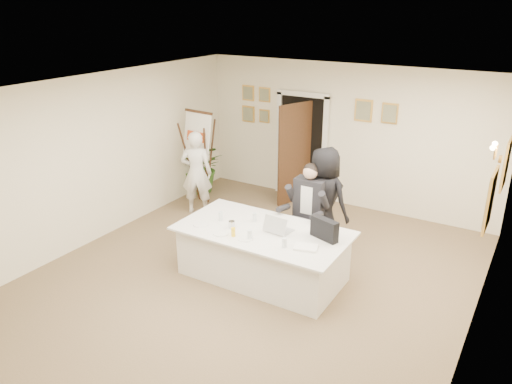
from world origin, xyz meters
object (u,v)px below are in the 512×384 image
Objects in this scene: potted_palm at (202,167)px; oj_glass at (233,232)px; seated_man at (308,209)px; flip_chart at (202,162)px; conference_table at (263,253)px; standing_man at (196,173)px; paper_stack at (306,247)px; standing_woman at (324,200)px; laptop_bag at (324,229)px; steel_jug at (232,225)px; laptop at (279,222)px.

potted_palm is 8.52× the size of oj_glass.
seated_man is 2.93m from flip_chart.
conference_table is 2.77m from standing_man.
standing_man reaches higher than paper_stack.
conference_table is 1.43m from standing_woman.
laptop_bag is 1.39× the size of paper_stack.
standing_woman is at bearing -18.95° from potted_palm.
laptop_bag is (0.88, 0.19, 0.53)m from conference_table.
laptop_bag is (3.44, -1.75, 0.07)m from flip_chart.
seated_man is 4.94× the size of paper_stack.
steel_jug is at bearing -46.17° from potted_palm.
steel_jug is (-1.30, -0.37, -0.10)m from laptop_bag.
flip_chart reaches higher than potted_palm.
laptop is at bearing 152.11° from paper_stack.
conference_table is at bearing 165.41° from paper_stack.
flip_chart reaches higher than laptop_bag.
laptop is 0.70m from steel_jug.
standing_woman is 1.20m from laptop.
laptop is 1.21× the size of paper_stack.
seated_man is 2.57m from standing_man.
seated_man is at bearing 66.99° from standing_woman.
standing_woman is 1.20m from laptop_bag.
conference_table is at bearing 23.62° from steel_jug.
standing_woman is 4.05× the size of laptop_bag.
conference_table is 1.53× the size of standing_man.
conference_table is 19.12× the size of oj_glass.
standing_woman is (0.16, 0.24, 0.11)m from seated_man.
laptop is at bearing 125.11° from standing_man.
steel_jug is at bearing -156.38° from conference_table.
conference_table is at bearing 57.53° from oj_glass.
potted_palm is (-3.14, 1.37, -0.22)m from seated_man.
conference_table is 7.98× the size of paper_stack.
potted_palm is 4.55m from paper_stack.
standing_man is at bearing 179.56° from seated_man.
laptop is at bearing -81.92° from seated_man.
standing_woman reaches higher than paper_stack.
standing_man is (-2.32, 1.45, 0.42)m from conference_table.
standing_woman is 15.95× the size of steel_jug.
laptop_bag is (0.65, -0.86, 0.16)m from seated_man.
seated_man is 4.07× the size of laptop.
potted_palm is at bearing 133.44° from oj_glass.
laptop_bag is at bearing 12.22° from conference_table.
laptop is at bearing 46.67° from oj_glass.
standing_man is at bearing 156.95° from laptop.
potted_palm is 3.62m from steel_jug.
flip_chart is 1.06× the size of standing_woman.
standing_man is at bearing 147.95° from conference_table.
paper_stack is 2.83× the size of steel_jug.
seated_man reaches higher than potted_palm.
standing_man reaches higher than laptop_bag.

